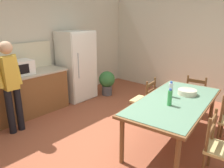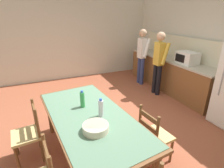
# 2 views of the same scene
# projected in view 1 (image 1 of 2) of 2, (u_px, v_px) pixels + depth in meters

# --- Properties ---
(ground_plane) EXTENTS (8.32, 8.32, 0.00)m
(ground_plane) POSITION_uv_depth(u_px,v_px,m) (115.00, 143.00, 3.77)
(ground_plane) COLOR brown
(wall_back) EXTENTS (6.52, 0.12, 2.90)m
(wall_back) POSITION_uv_depth(u_px,v_px,m) (27.00, 46.00, 5.01)
(wall_back) COLOR beige
(wall_back) RESTS_ON ground
(wall_right) EXTENTS (0.12, 5.20, 2.90)m
(wall_right) POSITION_uv_depth(u_px,v_px,m) (197.00, 42.00, 5.67)
(wall_right) COLOR beige
(wall_right) RESTS_ON ground
(refrigerator) EXTENTS (0.80, 0.73, 1.75)m
(refrigerator) POSITION_uv_depth(u_px,v_px,m) (77.00, 66.00, 5.63)
(refrigerator) COLOR silver
(refrigerator) RESTS_ON ground
(microwave) EXTENTS (0.50, 0.39, 0.30)m
(microwave) POSITION_uv_depth(u_px,v_px,m) (20.00, 68.00, 4.51)
(microwave) COLOR white
(microwave) RESTS_ON kitchen_counter
(dining_table) EXTENTS (2.24, 1.24, 0.78)m
(dining_table) POSITION_uv_depth(u_px,v_px,m) (175.00, 104.00, 3.61)
(dining_table) COLOR brown
(dining_table) RESTS_ON ground
(bottle_near_centre) EXTENTS (0.07, 0.07, 0.27)m
(bottle_near_centre) POSITION_uv_depth(u_px,v_px,m) (170.00, 98.00, 3.34)
(bottle_near_centre) COLOR green
(bottle_near_centre) RESTS_ON dining_table
(bottle_off_centre) EXTENTS (0.07, 0.07, 0.27)m
(bottle_off_centre) POSITION_uv_depth(u_px,v_px,m) (171.00, 90.00, 3.70)
(bottle_off_centre) COLOR silver
(bottle_off_centre) RESTS_ON dining_table
(serving_bowl) EXTENTS (0.32, 0.32, 0.09)m
(serving_bowl) POSITION_uv_depth(u_px,v_px,m) (187.00, 92.00, 3.82)
(serving_bowl) COLOR beige
(serving_bowl) RESTS_ON dining_table
(chair_side_far_right) EXTENTS (0.46, 0.44, 0.91)m
(chair_side_far_right) POSITION_uv_depth(u_px,v_px,m) (144.00, 100.00, 4.50)
(chair_side_far_right) COLOR brown
(chair_side_far_right) RESTS_ON ground
(chair_side_near_left) EXTENTS (0.46, 0.44, 0.91)m
(chair_side_near_left) POSITION_uv_depth(u_px,v_px,m) (219.00, 148.00, 2.87)
(chair_side_near_left) COLOR brown
(chair_side_near_left) RESTS_ON ground
(chair_head_end) EXTENTS (0.46, 0.48, 0.91)m
(chair_head_end) POSITION_uv_depth(u_px,v_px,m) (196.00, 96.00, 4.75)
(chair_head_end) COLOR brown
(chair_head_end) RESTS_ON ground
(person_at_counter) EXTENTS (0.43, 0.29, 1.70)m
(person_at_counter) POSITION_uv_depth(u_px,v_px,m) (11.00, 83.00, 3.90)
(person_at_counter) COLOR black
(person_at_counter) RESTS_ON ground
(potted_plant) EXTENTS (0.44, 0.44, 0.67)m
(potted_plant) POSITION_uv_depth(u_px,v_px,m) (107.00, 81.00, 5.99)
(potted_plant) COLOR #4C4C51
(potted_plant) RESTS_ON ground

